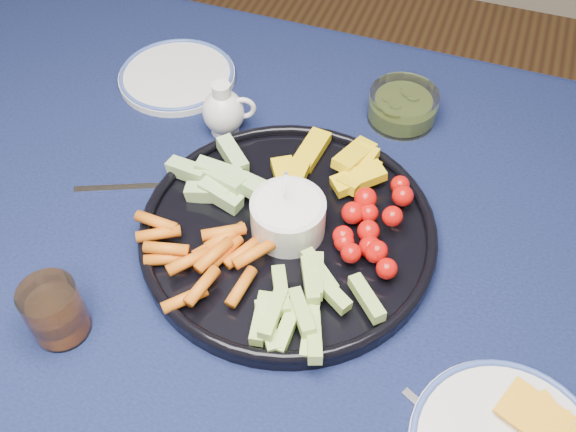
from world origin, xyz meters
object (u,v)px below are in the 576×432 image
(dining_table, at_px, (295,309))
(juice_tumbler, at_px, (56,313))
(side_plate_extra, at_px, (177,75))
(creamer_pitcher, at_px, (224,111))
(pickle_bowl, at_px, (402,107))
(crudite_platter, at_px, (286,226))

(dining_table, xyz_separation_m, juice_tumbler, (-0.24, -0.17, 0.12))
(side_plate_extra, bearing_deg, juice_tumbler, -80.16)
(dining_table, bearing_deg, creamer_pitcher, 131.43)
(creamer_pitcher, xyz_separation_m, pickle_bowl, (0.25, 0.12, -0.02))
(creamer_pitcher, bearing_deg, side_plate_extra, 145.37)
(dining_table, xyz_separation_m, crudite_platter, (-0.03, 0.05, 0.11))
(dining_table, bearing_deg, side_plate_extra, 136.25)
(side_plate_extra, bearing_deg, pickle_bowl, 4.96)
(crudite_platter, bearing_deg, dining_table, -58.69)
(dining_table, height_order, creamer_pitcher, creamer_pitcher)
(juice_tumbler, bearing_deg, pickle_bowl, 60.06)
(dining_table, height_order, juice_tumbler, juice_tumbler)
(dining_table, distance_m, crudite_platter, 0.13)
(crudite_platter, relative_size, pickle_bowl, 3.68)
(dining_table, distance_m, side_plate_extra, 0.45)
(crudite_platter, xyz_separation_m, creamer_pitcher, (-0.16, 0.17, 0.02))
(dining_table, bearing_deg, pickle_bowl, 80.31)
(dining_table, relative_size, creamer_pitcher, 18.66)
(dining_table, distance_m, creamer_pitcher, 0.32)
(crudite_platter, distance_m, side_plate_extra, 0.39)
(crudite_platter, distance_m, pickle_bowl, 0.30)
(creamer_pitcher, height_order, pickle_bowl, creamer_pitcher)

